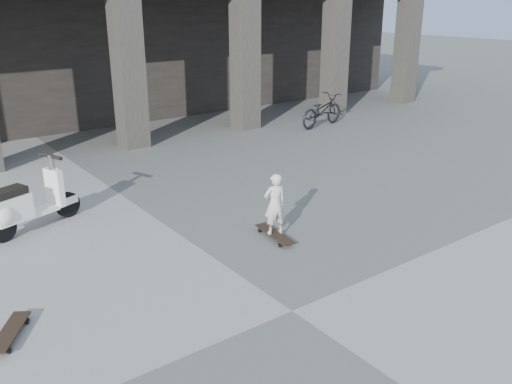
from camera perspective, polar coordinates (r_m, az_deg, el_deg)
ground at (r=6.88m, az=3.82°, el=-12.39°), size 90.00×90.00×0.00m
longboard at (r=8.74m, az=1.96°, el=-4.46°), size 0.33×0.94×0.09m
skateboard_spare at (r=6.94m, az=-24.49°, el=-13.31°), size 0.63×0.80×0.10m
child at (r=8.54m, az=2.00°, el=-1.27°), size 0.41×0.32×1.00m
scooter at (r=9.53m, az=-23.70°, el=-1.49°), size 1.64×0.86×1.20m
bicycle at (r=16.46m, az=6.95°, el=8.50°), size 1.89×0.95×0.95m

